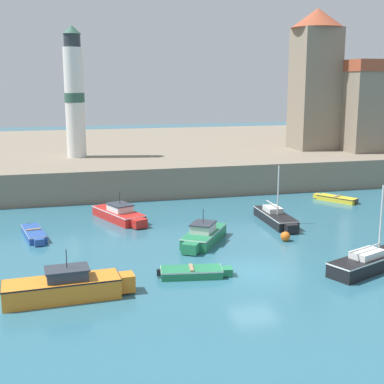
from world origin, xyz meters
TOP-DOWN VIEW (x-y plane):
  - ground_plane at (0.00, 0.00)m, footprint 200.00×200.00m
  - quay_seawall at (0.00, 38.63)m, footprint 120.00×40.00m
  - motorboat_green_0 at (-1.21, 5.84)m, footprint 3.98×5.09m
  - dinghy_blue_1 at (-11.63, 9.67)m, footprint 1.80×4.34m
  - dinghy_green_2 at (-3.30, 0.21)m, footprint 3.98×1.75m
  - sailboat_black_3 at (6.54, -1.04)m, footprint 6.74×3.80m
  - motorboat_orange_4 at (-9.82, -1.13)m, footprint 6.17×2.00m
  - motorboat_red_6 at (-5.67, 12.76)m, footprint 3.56×5.90m
  - sailboat_black_7 at (5.15, 9.22)m, footprint 1.61×5.88m
  - dinghy_yellow_9 at (12.95, 14.55)m, footprint 2.80×3.67m
  - mooring_buoy at (3.98, 4.92)m, footprint 0.62×0.62m
  - church at (22.76, 30.06)m, footprint 13.90×15.63m
  - lighthouse at (-8.00, 27.91)m, footprint 1.90×1.90m

SIDE VIEW (x-z plane):
  - ground_plane at x=0.00m, z-range 0.00..0.00m
  - dinghy_yellow_9 at x=12.95m, z-range -0.01..0.50m
  - dinghy_green_2 at x=-3.30m, z-range -0.01..0.53m
  - dinghy_blue_1 at x=-11.63m, z-range -0.01..0.56m
  - mooring_buoy at x=3.98m, z-range 0.00..0.62m
  - sailboat_black_7 at x=5.15m, z-range -1.68..2.54m
  - motorboat_red_6 at x=-5.67m, z-range -0.60..1.55m
  - sailboat_black_3 at x=6.54m, z-range -1.82..2.78m
  - motorboat_green_0 at x=-1.21m, z-range -0.62..1.61m
  - motorboat_orange_4 at x=-9.82m, z-range -0.61..1.81m
  - quay_seawall at x=0.00m, z-range 0.00..2.73m
  - church at x=22.76m, z-range 0.68..15.50m
  - lighthouse at x=-8.00m, z-range 2.54..15.00m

